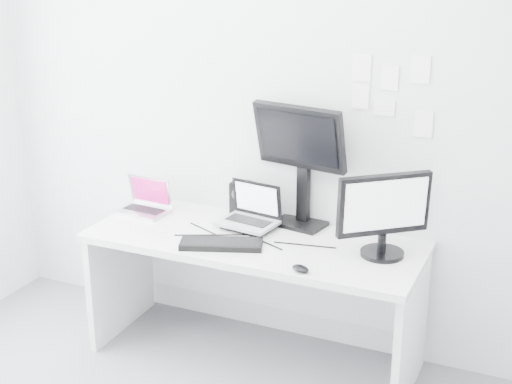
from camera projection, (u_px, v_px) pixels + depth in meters
back_wall at (280, 111)px, 4.08m from camera, size 3.60×0.00×3.60m
desk at (254, 299)px, 4.10m from camera, size 1.80×0.70×0.73m
macbook at (142, 196)px, 4.31m from camera, size 0.30×0.24×0.21m
speaker at (240, 198)px, 4.29m from camera, size 0.11×0.11×0.20m
dell_laptop at (247, 207)px, 4.07m from camera, size 0.34×0.28×0.26m
rear_monitor at (301, 164)px, 4.04m from camera, size 0.55×0.28×0.71m
samsung_monitor at (384, 214)px, 3.70m from camera, size 0.51×0.48×0.44m
keyboard at (221, 244)px, 3.87m from camera, size 0.45×0.29×0.03m
mouse at (301, 269)px, 3.59m from camera, size 0.11×0.09×0.03m
wall_note_0 at (362, 67)px, 3.82m from camera, size 0.10×0.00×0.14m
wall_note_1 at (390, 77)px, 3.77m from camera, size 0.09×0.00×0.13m
wall_note_2 at (420, 70)px, 3.70m from camera, size 0.10×0.00×0.14m
wall_note_3 at (384, 108)px, 3.83m from camera, size 0.11×0.00×0.08m
wall_note_4 at (423, 124)px, 3.78m from camera, size 0.10×0.00×0.14m
wall_note_5 at (361, 96)px, 3.87m from camera, size 0.09×0.00×0.13m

